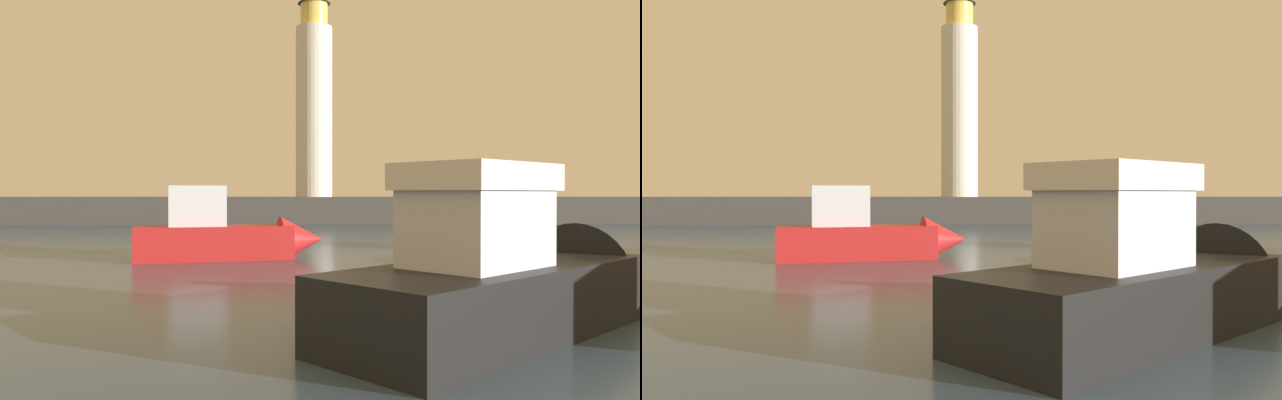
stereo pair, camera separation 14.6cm
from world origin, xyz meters
The scene contains 6 objects.
ground_plane centered at (0.00, 25.32, 0.00)m, with size 220.00×220.00×0.00m, color #384C60.
breakwater centered at (0.00, 50.65, 1.13)m, with size 72.21×5.07×2.27m, color #423F3D.
lighthouse centered at (0.43, 50.65, 10.64)m, with size 3.12×3.12×17.69m.
motorboat_2 centered at (3.15, 10.22, 0.93)m, with size 8.54×7.73×3.56m.
motorboat_6 centered at (-3.73, 22.45, 0.90)m, with size 7.56×3.40×3.07m.
mooring_buoy centered at (8.01, 17.57, 0.42)m, with size 0.85×0.85×0.85m, color red.
Camera 1 is at (-1.38, -1.19, 2.54)m, focal length 33.97 mm.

